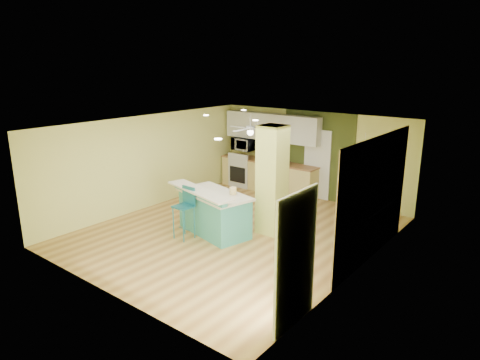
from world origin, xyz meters
name	(u,v)px	position (x,y,z in m)	size (l,w,h in m)	color
floor	(236,232)	(0.00, 0.00, -0.01)	(6.00, 7.00, 0.01)	#9E6F37
ceiling	(236,125)	(0.00, 0.00, 2.50)	(6.00, 7.00, 0.01)	white
wall_back	(312,155)	(0.00, 3.50, 1.25)	(6.00, 0.01, 2.50)	#DDE078
wall_front	(102,225)	(0.00, -3.50, 1.25)	(6.00, 0.01, 2.50)	#DDE078
wall_left	(149,162)	(-3.00, 0.00, 1.25)	(0.01, 7.00, 2.50)	#DDE078
wall_right	(363,207)	(3.00, 0.00, 1.25)	(0.01, 7.00, 2.50)	#DDE078
wood_panel	(374,199)	(2.99, 0.60, 1.25)	(0.02, 3.40, 2.50)	#836A4B
olive_accent	(318,156)	(0.20, 3.49, 1.25)	(2.20, 0.02, 2.50)	#3C481C
interior_door	(317,164)	(0.20, 3.46, 1.00)	(0.82, 0.05, 2.00)	white
french_door	(296,260)	(2.97, -2.30, 1.05)	(0.04, 1.08, 2.10)	white
column	(272,180)	(0.65, 0.50, 1.25)	(0.55, 0.55, 2.50)	#C3CA5D
kitchen_run	(268,176)	(-1.30, 3.20, 0.47)	(3.25, 0.63, 0.94)	#DCC673
stove	(244,171)	(-2.25, 3.19, 0.46)	(0.76, 0.66, 1.08)	silver
upper_cabinets	(271,127)	(-1.30, 3.32, 1.95)	(3.20, 0.34, 0.80)	silver
microwave	(244,144)	(-2.25, 3.20, 1.35)	(0.70, 0.48, 0.39)	white
ceiling_fan	(250,129)	(-1.10, 2.00, 2.08)	(1.41, 1.41, 0.61)	silver
pendant_lamp	(363,164)	(2.65, 0.75, 1.88)	(0.14, 0.14, 0.69)	white
wall_decor	(378,182)	(2.96, 0.80, 1.55)	(0.03, 0.90, 0.70)	brown
peninsula	(214,212)	(-0.36, -0.36, 0.51)	(2.14, 1.52, 1.10)	teal
bar_stool	(186,204)	(-0.67, -0.94, 0.79)	(0.40, 0.40, 1.18)	teal
side_counter	(367,226)	(2.70, 1.09, 0.47)	(0.62, 1.47, 0.95)	teal
fruit_bowl	(286,163)	(-0.66, 3.16, 0.97)	(0.27, 0.27, 0.07)	#3C2418
canister	(233,191)	(0.03, -0.14, 1.04)	(0.16, 0.16, 0.16)	yellow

